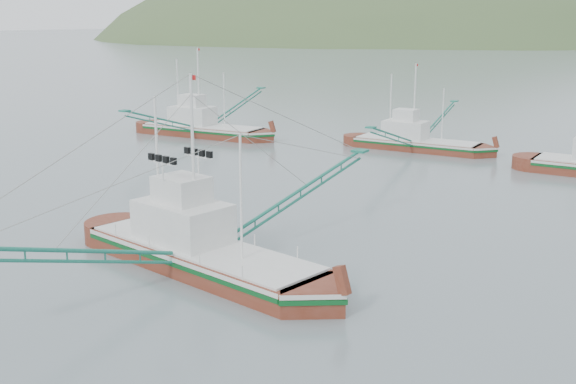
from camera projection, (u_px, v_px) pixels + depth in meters
The scene contains 5 objects.
ground at pixel (227, 273), 38.43m from camera, with size 1200.00×1200.00×0.00m, color slate.
main_boat at pixel (199, 235), 38.61m from camera, with size 15.83×27.61×11.26m.
bg_boat_far at pixel (415, 137), 73.48m from camera, with size 12.99×23.31×9.43m.
bg_boat_left at pixel (201, 123), 82.12m from camera, with size 14.82×26.32×10.67m.
headland_left at pixel (356, 40), 427.16m from camera, with size 448.00×308.00×210.00m, color #3F582D.
Camera 1 is at (22.41, -28.76, 13.28)m, focal length 45.00 mm.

